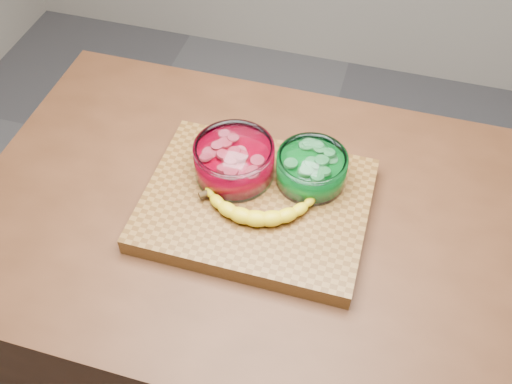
# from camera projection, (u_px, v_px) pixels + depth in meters

# --- Properties ---
(ground) EXTENTS (3.50, 3.50, 0.00)m
(ground) POSITION_uv_depth(u_px,v_px,m) (256.00, 380.00, 1.87)
(ground) COLOR #58585C
(ground) RESTS_ON ground
(counter) EXTENTS (1.20, 0.80, 0.90)m
(counter) POSITION_uv_depth(u_px,v_px,m) (256.00, 314.00, 1.53)
(counter) COLOR #472715
(counter) RESTS_ON ground
(cutting_board) EXTENTS (0.45, 0.35, 0.04)m
(cutting_board) POSITION_uv_depth(u_px,v_px,m) (256.00, 205.00, 1.17)
(cutting_board) COLOR brown
(cutting_board) RESTS_ON counter
(bowl_red) EXTENTS (0.16, 0.16, 0.08)m
(bowl_red) POSITION_uv_depth(u_px,v_px,m) (234.00, 161.00, 1.17)
(bowl_red) COLOR white
(bowl_red) RESTS_ON cutting_board
(bowl_green) EXTENTS (0.14, 0.14, 0.07)m
(bowl_green) POSITION_uv_depth(u_px,v_px,m) (311.00, 169.00, 1.16)
(bowl_green) COLOR white
(bowl_green) RESTS_ON cutting_board
(banana) EXTENTS (0.25, 0.13, 0.04)m
(banana) POSITION_uv_depth(u_px,v_px,m) (257.00, 204.00, 1.12)
(banana) COLOR gold
(banana) RESTS_ON cutting_board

